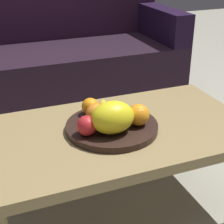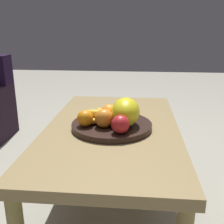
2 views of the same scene
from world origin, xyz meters
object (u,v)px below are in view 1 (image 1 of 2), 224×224
at_px(coffee_table, 118,139).
at_px(orange_right, 96,114).
at_px(couch, 55,59).
at_px(orange_back, 117,112).
at_px(orange_left, 90,106).
at_px(banana_bunch, 107,112).
at_px(orange_front, 138,115).
at_px(apple_front, 87,126).
at_px(melon_large_front, 112,117).
at_px(fruit_bowl, 112,127).

bearing_deg(coffee_table, orange_right, 161.44).
relative_size(couch, orange_back, 22.66).
xyz_separation_m(couch, orange_left, (-0.12, -1.15, 0.15)).
xyz_separation_m(orange_right, banana_bunch, (0.05, 0.02, -0.01)).
relative_size(coffee_table, orange_front, 12.69).
bearing_deg(orange_back, orange_left, 129.04).
height_order(couch, orange_left, couch).
xyz_separation_m(orange_front, orange_right, (-0.14, 0.07, -0.00)).
bearing_deg(apple_front, orange_back, 23.02).
relative_size(coffee_table, melon_large_front, 6.49).
xyz_separation_m(couch, banana_bunch, (-0.07, -1.21, 0.15)).
bearing_deg(coffee_table, couch, 88.03).
height_order(fruit_bowl, orange_front, orange_front).
xyz_separation_m(orange_left, orange_right, (-0.00, -0.08, 0.00)).
height_order(orange_left, orange_right, orange_right).
height_order(couch, apple_front, couch).
height_order(melon_large_front, apple_front, melon_large_front).
bearing_deg(coffee_table, fruit_bowl, -177.24).
xyz_separation_m(orange_back, banana_bunch, (-0.03, 0.04, -0.01)).
distance_m(couch, melon_large_front, 1.33).
bearing_deg(orange_left, couch, 84.10).
height_order(couch, orange_front, couch).
bearing_deg(orange_front, banana_bunch, 133.79).
xyz_separation_m(coffee_table, melon_large_front, (-0.05, -0.06, 0.13)).
height_order(apple_front, banana_bunch, apple_front).
bearing_deg(banana_bunch, orange_back, -54.13).
height_order(coffee_table, melon_large_front, melon_large_front).
xyz_separation_m(melon_large_front, orange_front, (0.11, 0.02, -0.02)).
bearing_deg(apple_front, couch, 82.02).
xyz_separation_m(orange_front, banana_bunch, (-0.09, 0.09, -0.01)).
relative_size(coffee_table, banana_bunch, 6.38).
bearing_deg(orange_left, melon_large_front, -80.88).
bearing_deg(orange_right, melon_large_front, -70.35).
distance_m(melon_large_front, banana_bunch, 0.12).
bearing_deg(banana_bunch, couch, 86.74).
bearing_deg(apple_front, coffee_table, 17.86).
relative_size(coffee_table, apple_front, 14.27).
bearing_deg(couch, banana_bunch, -93.26).
bearing_deg(fruit_bowl, coffee_table, 2.76).
bearing_deg(orange_right, orange_back, -8.94).
xyz_separation_m(orange_front, orange_left, (-0.14, 0.15, -0.01)).
height_order(couch, banana_bunch, couch).
distance_m(melon_large_front, orange_right, 0.10).
bearing_deg(fruit_bowl, melon_large_front, -110.24).
bearing_deg(coffee_table, orange_front, -34.15).
bearing_deg(orange_left, coffee_table, -54.85).
xyz_separation_m(melon_large_front, orange_right, (-0.03, 0.09, -0.02)).
relative_size(coffee_table, couch, 0.61).
distance_m(orange_right, orange_back, 0.08).
relative_size(fruit_bowl, orange_right, 4.47).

